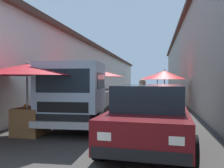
{
  "coord_description": "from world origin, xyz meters",
  "views": [
    {
      "loc": [
        -1.24,
        -1.5,
        1.58
      ],
      "look_at": [
        8.91,
        0.49,
        1.39
      ],
      "focal_mm": 37.56,
      "sensor_mm": 36.0,
      "label": 1
    }
  ],
  "objects_px": {
    "fruit_stall_far_left": "(28,80)",
    "fruit_stall_mid_lane": "(157,79)",
    "fruit_stall_near_right": "(96,79)",
    "hatchback_car": "(150,114)",
    "delivery_truck": "(78,97)",
    "vendor_by_crates": "(142,100)",
    "fruit_stall_near_left": "(164,79)",
    "parked_scooter": "(104,96)"
  },
  "relations": [
    {
      "from": "fruit_stall_far_left",
      "to": "delivery_truck",
      "type": "height_order",
      "value": "fruit_stall_far_left"
    },
    {
      "from": "fruit_stall_mid_lane",
      "to": "hatchback_car",
      "type": "height_order",
      "value": "fruit_stall_mid_lane"
    },
    {
      "from": "fruit_stall_near_right",
      "to": "hatchback_car",
      "type": "height_order",
      "value": "fruit_stall_near_right"
    },
    {
      "from": "fruit_stall_far_left",
      "to": "fruit_stall_near_left",
      "type": "distance_m",
      "value": 8.48
    },
    {
      "from": "fruit_stall_near_left",
      "to": "fruit_stall_mid_lane",
      "type": "xyz_separation_m",
      "value": [
        4.12,
        0.4,
        0.01
      ]
    },
    {
      "from": "fruit_stall_far_left",
      "to": "hatchback_car",
      "type": "bearing_deg",
      "value": -94.24
    },
    {
      "from": "delivery_truck",
      "to": "vendor_by_crates",
      "type": "xyz_separation_m",
      "value": [
        0.26,
        -2.04,
        -0.11
      ]
    },
    {
      "from": "fruit_stall_far_left",
      "to": "delivery_truck",
      "type": "bearing_deg",
      "value": -42.61
    },
    {
      "from": "fruit_stall_far_left",
      "to": "delivery_truck",
      "type": "relative_size",
      "value": 0.56
    },
    {
      "from": "fruit_stall_mid_lane",
      "to": "vendor_by_crates",
      "type": "xyz_separation_m",
      "value": [
        -10.19,
        0.44,
        -0.69
      ]
    },
    {
      "from": "delivery_truck",
      "to": "vendor_by_crates",
      "type": "height_order",
      "value": "delivery_truck"
    },
    {
      "from": "vendor_by_crates",
      "to": "hatchback_car",
      "type": "bearing_deg",
      "value": -169.88
    },
    {
      "from": "fruit_stall_near_left",
      "to": "parked_scooter",
      "type": "relative_size",
      "value": 1.4
    },
    {
      "from": "fruit_stall_mid_lane",
      "to": "vendor_by_crates",
      "type": "height_order",
      "value": "fruit_stall_mid_lane"
    },
    {
      "from": "fruit_stall_near_left",
      "to": "fruit_stall_mid_lane",
      "type": "distance_m",
      "value": 4.14
    },
    {
      "from": "fruit_stall_far_left",
      "to": "hatchback_car",
      "type": "xyz_separation_m",
      "value": [
        -0.25,
        -3.42,
        -0.85
      ]
    },
    {
      "from": "fruit_stall_near_right",
      "to": "parked_scooter",
      "type": "height_order",
      "value": "fruit_stall_near_right"
    },
    {
      "from": "fruit_stall_near_left",
      "to": "delivery_truck",
      "type": "bearing_deg",
      "value": 155.53
    },
    {
      "from": "fruit_stall_near_left",
      "to": "vendor_by_crates",
      "type": "distance_m",
      "value": 6.16
    },
    {
      "from": "fruit_stall_far_left",
      "to": "parked_scooter",
      "type": "relative_size",
      "value": 1.67
    },
    {
      "from": "fruit_stall_mid_lane",
      "to": "delivery_truck",
      "type": "relative_size",
      "value": 0.53
    },
    {
      "from": "fruit_stall_mid_lane",
      "to": "hatchback_car",
      "type": "relative_size",
      "value": 0.66
    },
    {
      "from": "fruit_stall_near_left",
      "to": "parked_scooter",
      "type": "distance_m",
      "value": 4.92
    },
    {
      "from": "delivery_truck",
      "to": "vendor_by_crates",
      "type": "distance_m",
      "value": 2.06
    },
    {
      "from": "parked_scooter",
      "to": "fruit_stall_mid_lane",
      "type": "bearing_deg",
      "value": -66.31
    },
    {
      "from": "vendor_by_crates",
      "to": "delivery_truck",
      "type": "bearing_deg",
      "value": 97.33
    },
    {
      "from": "fruit_stall_mid_lane",
      "to": "fruit_stall_near_right",
      "type": "bearing_deg",
      "value": 159.18
    },
    {
      "from": "hatchback_car",
      "to": "vendor_by_crates",
      "type": "xyz_separation_m",
      "value": [
        1.69,
        0.3,
        0.19
      ]
    },
    {
      "from": "fruit_stall_far_left",
      "to": "fruit_stall_mid_lane",
      "type": "height_order",
      "value": "fruit_stall_mid_lane"
    },
    {
      "from": "fruit_stall_near_right",
      "to": "delivery_truck",
      "type": "distance_m",
      "value": 3.29
    },
    {
      "from": "hatchback_car",
      "to": "delivery_truck",
      "type": "bearing_deg",
      "value": 58.65
    },
    {
      "from": "fruit_stall_near_left",
      "to": "vendor_by_crates",
      "type": "height_order",
      "value": "fruit_stall_near_left"
    },
    {
      "from": "delivery_truck",
      "to": "parked_scooter",
      "type": "relative_size",
      "value": 2.95
    },
    {
      "from": "fruit_stall_near_right",
      "to": "fruit_stall_mid_lane",
      "type": "xyz_separation_m",
      "value": [
        7.21,
        -2.74,
        0.01
      ]
    },
    {
      "from": "fruit_stall_near_right",
      "to": "fruit_stall_far_left",
      "type": "height_order",
      "value": "fruit_stall_near_right"
    },
    {
      "from": "fruit_stall_near_left",
      "to": "fruit_stall_mid_lane",
      "type": "height_order",
      "value": "fruit_stall_near_left"
    },
    {
      "from": "fruit_stall_far_left",
      "to": "fruit_stall_near_right",
      "type": "bearing_deg",
      "value": -10.42
    },
    {
      "from": "delivery_truck",
      "to": "vendor_by_crates",
      "type": "bearing_deg",
      "value": -82.67
    },
    {
      "from": "fruit_stall_near_left",
      "to": "vendor_by_crates",
      "type": "bearing_deg",
      "value": 172.1
    },
    {
      "from": "hatchback_car",
      "to": "delivery_truck",
      "type": "relative_size",
      "value": 0.8
    },
    {
      "from": "fruit_stall_near_left",
      "to": "hatchback_car",
      "type": "xyz_separation_m",
      "value": [
        -7.75,
        0.54,
        -0.87
      ]
    },
    {
      "from": "fruit_stall_near_left",
      "to": "vendor_by_crates",
      "type": "xyz_separation_m",
      "value": [
        -6.07,
        0.84,
        -0.68
      ]
    }
  ]
}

